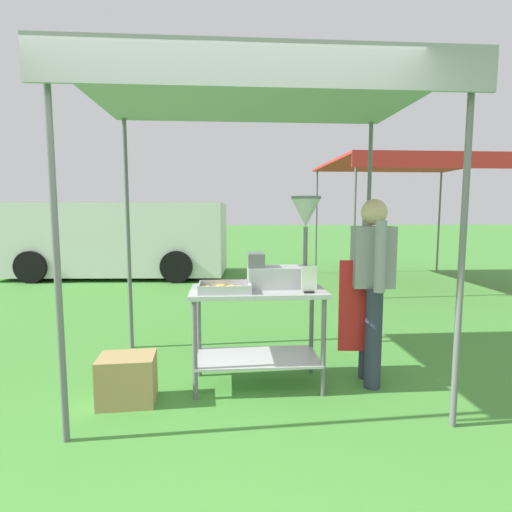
# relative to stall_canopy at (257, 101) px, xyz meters

# --- Properties ---
(ground_plane) EXTENTS (70.00, 70.00, 0.00)m
(ground_plane) POSITION_rel_stall_canopy_xyz_m (-0.28, 4.90, -2.42)
(ground_plane) COLOR #478E38
(stall_canopy) EXTENTS (2.85, 2.04, 2.52)m
(stall_canopy) POSITION_rel_stall_canopy_xyz_m (0.00, 0.00, 0.00)
(stall_canopy) COLOR slate
(stall_canopy) RESTS_ON ground
(donut_cart) EXTENTS (1.14, 0.57, 0.85)m
(donut_cart) POSITION_rel_stall_canopy_xyz_m (-0.00, -0.10, -1.80)
(donut_cart) COLOR #B7B7BC
(donut_cart) RESTS_ON ground
(donut_tray) EXTENTS (0.43, 0.31, 0.07)m
(donut_tray) POSITION_rel_stall_canopy_xyz_m (-0.29, -0.19, -1.55)
(donut_tray) COLOR #B7B7BC
(donut_tray) RESTS_ON donut_cart
(donut_fryer) EXTENTS (0.63, 0.28, 0.78)m
(donut_fryer) POSITION_rel_stall_canopy_xyz_m (0.26, -0.02, -1.28)
(donut_fryer) COLOR #B7B7BC
(donut_fryer) RESTS_ON donut_cart
(menu_sign) EXTENTS (0.13, 0.05, 0.22)m
(menu_sign) POSITION_rel_stall_canopy_xyz_m (0.40, -0.29, -1.47)
(menu_sign) COLOR black
(menu_sign) RESTS_ON donut_cart
(vendor) EXTENTS (0.46, 0.54, 1.61)m
(vendor) POSITION_rel_stall_canopy_xyz_m (0.98, -0.11, -1.51)
(vendor) COLOR #2D3347
(vendor) RESTS_ON ground
(supply_crate) EXTENTS (0.45, 0.34, 0.38)m
(supply_crate) POSITION_rel_stall_canopy_xyz_m (-1.05, -0.34, -2.23)
(supply_crate) COLOR tan
(supply_crate) RESTS_ON ground
(van_white) EXTENTS (5.03, 2.33, 1.69)m
(van_white) POSITION_rel_stall_canopy_xyz_m (-2.78, 6.11, -1.54)
(van_white) COLOR white
(van_white) RESTS_ON ground
(neighbour_tent) EXTENTS (3.26, 3.13, 2.50)m
(neighbour_tent) POSITION_rel_stall_canopy_xyz_m (3.42, 4.64, 0.01)
(neighbour_tent) COLOR slate
(neighbour_tent) RESTS_ON ground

